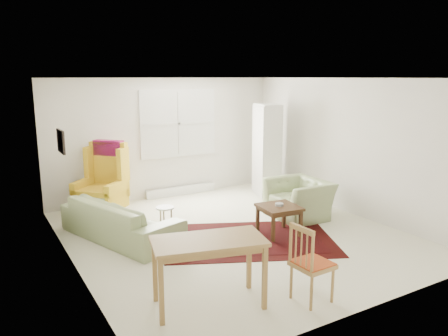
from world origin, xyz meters
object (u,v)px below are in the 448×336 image
cabinet (267,151)px  wingback_chair (100,179)px  coffee_table (279,220)px  desk (209,272)px  stool (165,218)px  desk_chair (313,263)px  armchair (299,195)px  sofa (120,212)px

cabinet → wingback_chair: bearing=-169.8°
coffee_table → wingback_chair: bearing=131.4°
wingback_chair → desk: (0.16, -3.89, -0.29)m
wingback_chair → stool: size_ratio=3.34×
coffee_table → desk_chair: (-0.98, -1.90, 0.22)m
armchair → desk: bearing=-55.0°
wingback_chair → coffee_table: (2.20, -2.50, -0.43)m
sofa → desk_chair: desk_chair is taller
sofa → cabinet: cabinet is taller
cabinet → desk_chair: size_ratio=2.12×
desk_chair → stool: bearing=7.0°
desk → stool: bearing=77.9°
coffee_table → stool: 1.88m
coffee_table → desk: (-2.04, -1.39, 0.14)m
coffee_table → desk_chair: 2.14m
armchair → desk_chair: size_ratio=1.14×
sofa → armchair: 3.18m
coffee_table → cabinet: (1.24, 2.06, 0.74)m
cabinet → coffee_table: bearing=-103.7°
wingback_chair → cabinet: bearing=39.4°
desk → sofa: bearing=94.8°
wingback_chair → stool: 1.60m
armchair → desk_chair: (-1.85, -2.44, 0.05)m
coffee_table → cabinet: bearing=59.0°
wingback_chair → desk: bearing=-41.1°
sofa → desk: bearing=166.1°
wingback_chair → cabinet: cabinet is taller
sofa → cabinet: bearing=-93.9°
armchair → cabinet: 1.66m
sofa → stool: 0.79m
wingback_chair → stool: (0.70, -1.36, -0.48)m
stool → cabinet: 3.00m
sofa → coffee_table: size_ratio=3.59×
armchair → stool: armchair is taller
armchair → stool: 2.45m
coffee_table → stool: size_ratio=1.48×
cabinet → armchair: bearing=-86.3°
sofa → wingback_chair: size_ratio=1.59×
sofa → desk: sofa is taller
armchair → wingback_chair: 3.65m
sofa → cabinet: size_ratio=1.10×
desk_chair → desk: bearing=61.9°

